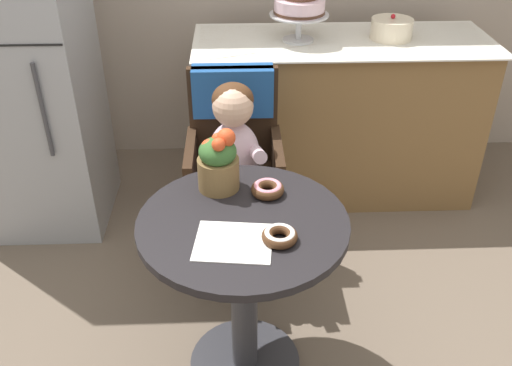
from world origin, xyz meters
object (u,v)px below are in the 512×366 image
at_px(cafe_table, 244,268).
at_px(donut_mid, 268,189).
at_px(seated_child, 234,151).
at_px(tiered_cake_stand, 300,2).
at_px(flower_vase, 218,162).
at_px(round_layer_cake, 392,29).
at_px(donut_front, 280,235).
at_px(refrigerator, 21,68).
at_px(wicker_chair, 234,141).

distance_m(cafe_table, donut_mid, 0.30).
relative_size(seated_child, tiered_cake_stand, 2.12).
bearing_deg(flower_vase, round_layer_cake, 51.67).
height_order(donut_front, donut_mid, donut_mid).
xyz_separation_m(donut_mid, refrigerator, (-1.14, 0.95, 0.11)).
relative_size(donut_front, flower_vase, 0.48).
xyz_separation_m(cafe_table, tiered_cake_stand, (0.31, 1.30, 0.59)).
height_order(wicker_chair, flower_vase, flower_vase).
xyz_separation_m(flower_vase, round_layer_cake, (0.88, 1.11, 0.12)).
height_order(seated_child, flower_vase, seated_child).
relative_size(donut_front, donut_mid, 0.97).
height_order(donut_mid, flower_vase, flower_vase).
relative_size(cafe_table, round_layer_cake, 3.36).
relative_size(seated_child, refrigerator, 0.43).
bearing_deg(refrigerator, wicker_chair, -21.21).
bearing_deg(wicker_chair, refrigerator, 160.78).
height_order(donut_mid, refrigerator, refrigerator).
bearing_deg(seated_child, round_layer_cake, 42.91).
relative_size(donut_front, tiered_cake_stand, 0.34).
bearing_deg(donut_mid, tiered_cake_stand, 79.14).
bearing_deg(cafe_table, round_layer_cake, 58.80).
height_order(donut_front, round_layer_cake, round_layer_cake).
relative_size(flower_vase, round_layer_cake, 1.11).
bearing_deg(tiered_cake_stand, refrigerator, -171.64).
bearing_deg(round_layer_cake, tiered_cake_stand, -178.45).
bearing_deg(tiered_cake_stand, donut_mid, -100.86).
bearing_deg(refrigerator, tiered_cake_stand, 8.36).
bearing_deg(donut_mid, cafe_table, -120.75).
distance_m(tiered_cake_stand, refrigerator, 1.40).
height_order(donut_front, tiered_cake_stand, tiered_cake_stand).
bearing_deg(refrigerator, donut_mid, -39.64).
xyz_separation_m(donut_front, tiered_cake_stand, (0.20, 1.42, 0.36)).
distance_m(donut_front, refrigerator, 1.69).
relative_size(cafe_table, seated_child, 0.99).
relative_size(donut_mid, flower_vase, 0.50).
bearing_deg(cafe_table, wicker_chair, 92.29).
xyz_separation_m(wicker_chair, donut_front, (0.14, -0.82, 0.10)).
xyz_separation_m(wicker_chair, seated_child, (0.00, -0.16, 0.04)).
bearing_deg(refrigerator, round_layer_cake, 6.59).
bearing_deg(cafe_table, donut_mid, 59.25).
bearing_deg(flower_vase, cafe_table, -67.91).
bearing_deg(round_layer_cake, refrigerator, -173.41).
bearing_deg(wicker_chair, seated_child, -88.01).
bearing_deg(tiered_cake_stand, seated_child, -114.29).
bearing_deg(flower_vase, seated_child, 81.03).
xyz_separation_m(cafe_table, seated_child, (-0.03, 0.55, 0.17)).
xyz_separation_m(cafe_table, donut_mid, (0.09, 0.15, 0.23)).
bearing_deg(donut_front, wicker_chair, 99.90).
height_order(flower_vase, round_layer_cake, round_layer_cake).
xyz_separation_m(tiered_cake_stand, refrigerator, (-1.36, -0.20, -0.25)).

